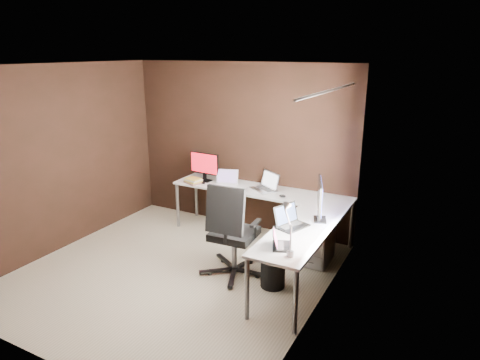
# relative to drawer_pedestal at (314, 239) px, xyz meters

# --- Properties ---
(room) EXTENTS (3.60, 3.60, 2.50)m
(room) POSITION_rel_drawer_pedestal_xyz_m (-1.09, -1.08, 0.98)
(room) COLOR beige
(room) RESTS_ON ground
(desk) EXTENTS (2.65, 2.25, 0.73)m
(desk) POSITION_rel_drawer_pedestal_xyz_m (-0.59, -0.11, 0.38)
(desk) COLOR white
(desk) RESTS_ON ground
(drawer_pedestal) EXTENTS (0.42, 0.50, 0.60)m
(drawer_pedestal) POSITION_rel_drawer_pedestal_xyz_m (0.00, 0.00, 0.00)
(drawer_pedestal) COLOR white
(drawer_pedestal) RESTS_ON ground
(monitor_left) EXTENTS (0.50, 0.15, 0.44)m
(monitor_left) POSITION_rel_drawer_pedestal_xyz_m (-1.90, 0.35, 0.68)
(monitor_left) COLOR black
(monitor_left) RESTS_ON desk
(monitor_right) EXTENTS (0.24, 0.57, 0.49)m
(monitor_right) POSITION_rel_drawer_pedestal_xyz_m (0.15, -0.37, 0.71)
(monitor_right) COLOR black
(monitor_right) RESTS_ON desk
(laptop_white) EXTENTS (0.38, 0.32, 0.22)m
(laptop_white) POSITION_rel_drawer_pedestal_xyz_m (-1.49, 0.33, 0.48)
(laptop_white) COLOR white
(laptop_white) RESTS_ON desk
(laptop_silver) EXTENTS (0.47, 0.43, 0.25)m
(laptop_silver) POSITION_rel_drawer_pedestal_xyz_m (-0.88, 0.39, 0.48)
(laptop_silver) COLOR silver
(laptop_silver) RESTS_ON desk
(laptop_black_big) EXTENTS (0.37, 0.43, 0.24)m
(laptop_black_big) POSITION_rel_drawer_pedestal_xyz_m (-0.09, -0.69, 0.48)
(laptop_black_big) COLOR black
(laptop_black_big) RESTS_ON desk
(laptop_black_small) EXTENTS (0.28, 0.32, 0.18)m
(laptop_black_small) POSITION_rel_drawer_pedestal_xyz_m (0.02, -1.25, 0.47)
(laptop_black_small) COLOR black
(laptop_black_small) RESTS_ON desk
(book_stack) EXTENTS (0.30, 0.27, 0.08)m
(book_stack) POSITION_rel_drawer_pedestal_xyz_m (-1.98, 0.16, 0.47)
(book_stack) COLOR #91614E
(book_stack) RESTS_ON desk
(mouse_left) EXTENTS (0.09, 0.07, 0.03)m
(mouse_left) POSITION_rel_drawer_pedestal_xyz_m (-1.83, 0.20, 0.44)
(mouse_left) COLOR black
(mouse_left) RESTS_ON desk
(mouse_corner) EXTENTS (0.11, 0.08, 0.04)m
(mouse_corner) POSITION_rel_drawer_pedestal_xyz_m (-0.54, 0.19, 0.45)
(mouse_corner) COLOR black
(mouse_corner) RESTS_ON desk
(desk_lamp) EXTENTS (0.18, 0.20, 0.52)m
(desk_lamp) POSITION_rel_drawer_pedestal_xyz_m (0.13, -1.33, 0.75)
(desk_lamp) COLOR slate
(desk_lamp) RESTS_ON desk
(office_chair) EXTENTS (0.66, 0.66, 1.19)m
(office_chair) POSITION_rel_drawer_pedestal_xyz_m (-0.76, -0.81, 0.05)
(office_chair) COLOR black
(office_chair) RESTS_ON ground
(wastebasket) EXTENTS (0.37, 0.37, 0.33)m
(wastebasket) POSITION_rel_drawer_pedestal_xyz_m (-0.21, -0.85, -0.14)
(wastebasket) COLOR black
(wastebasket) RESTS_ON ground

